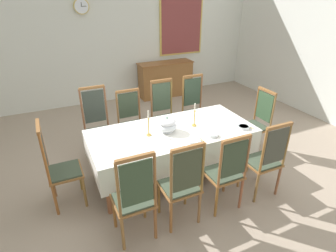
% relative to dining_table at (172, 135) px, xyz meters
% --- Properties ---
extents(ground, '(7.71, 6.90, 0.04)m').
position_rel_dining_table_xyz_m(ground, '(0.00, 0.10, -0.70)').
color(ground, gray).
extents(back_wall, '(7.71, 0.08, 3.57)m').
position_rel_dining_table_xyz_m(back_wall, '(0.00, 3.59, 1.10)').
color(back_wall, silver).
rests_on(back_wall, ground).
extents(dining_table, '(2.39, 1.08, 0.75)m').
position_rel_dining_table_xyz_m(dining_table, '(0.00, 0.00, 0.00)').
color(dining_table, brown).
rests_on(dining_table, ground).
extents(tablecloth, '(2.41, 1.10, 0.40)m').
position_rel_dining_table_xyz_m(tablecloth, '(0.00, -0.00, -0.03)').
color(tablecloth, white).
rests_on(tablecloth, dining_table).
extents(chair_south_a, '(0.44, 0.42, 1.19)m').
position_rel_dining_table_xyz_m(chair_south_a, '(-0.90, -0.95, -0.08)').
color(chair_south_a, brown).
rests_on(chair_south_a, ground).
extents(chair_north_a, '(0.44, 0.42, 1.23)m').
position_rel_dining_table_xyz_m(chair_north_a, '(-0.90, 0.95, -0.07)').
color(chair_north_a, brown).
rests_on(chair_north_a, ground).
extents(chair_south_b, '(0.44, 0.42, 1.15)m').
position_rel_dining_table_xyz_m(chair_south_b, '(-0.33, -0.95, -0.09)').
color(chair_south_b, brown).
rests_on(chair_south_b, ground).
extents(chair_north_b, '(0.44, 0.42, 1.09)m').
position_rel_dining_table_xyz_m(chair_north_b, '(-0.33, 0.95, -0.11)').
color(chair_north_b, '#905C31').
rests_on(chair_north_b, ground).
extents(chair_south_c, '(0.44, 0.42, 1.11)m').
position_rel_dining_table_xyz_m(chair_south_c, '(0.30, -0.95, -0.11)').
color(chair_south_c, olive).
rests_on(chair_south_c, ground).
extents(chair_north_c, '(0.44, 0.42, 1.19)m').
position_rel_dining_table_xyz_m(chair_north_c, '(0.30, 0.95, -0.08)').
color(chair_north_c, '#915924').
rests_on(chair_north_c, ground).
extents(chair_south_d, '(0.44, 0.42, 1.14)m').
position_rel_dining_table_xyz_m(chair_south_d, '(0.93, -0.95, -0.10)').
color(chair_south_d, brown).
rests_on(chair_south_d, ground).
extents(chair_north_d, '(0.44, 0.42, 1.20)m').
position_rel_dining_table_xyz_m(chair_north_d, '(0.93, 0.95, -0.08)').
color(chair_north_d, brown).
rests_on(chair_north_d, ground).
extents(chair_head_west, '(0.42, 0.44, 1.21)m').
position_rel_dining_table_xyz_m(chair_head_west, '(-1.60, -0.00, -0.08)').
color(chair_head_west, olive).
rests_on(chair_head_west, ground).
extents(chair_head_east, '(0.42, 0.44, 1.13)m').
position_rel_dining_table_xyz_m(chair_head_east, '(1.60, 0.00, -0.10)').
color(chair_head_east, '#915B2C').
rests_on(chair_head_east, ground).
extents(soup_tureen, '(0.29, 0.29, 0.23)m').
position_rel_dining_table_xyz_m(soup_tureen, '(-0.08, -0.00, 0.19)').
color(soup_tureen, white).
rests_on(soup_tureen, tablecloth).
extents(candlestick_west, '(0.07, 0.07, 0.38)m').
position_rel_dining_table_xyz_m(candlestick_west, '(-0.36, -0.00, 0.23)').
color(candlestick_west, gold).
rests_on(candlestick_west, tablecloth).
extents(candlestick_east, '(0.07, 0.07, 0.36)m').
position_rel_dining_table_xyz_m(candlestick_east, '(0.36, -0.00, 0.22)').
color(candlestick_east, gold).
rests_on(candlestick_east, tablecloth).
extents(bowl_near_left, '(0.19, 0.19, 0.04)m').
position_rel_dining_table_xyz_m(bowl_near_left, '(0.12, -0.44, 0.10)').
color(bowl_near_left, white).
rests_on(bowl_near_left, tablecloth).
extents(bowl_near_right, '(0.17, 0.17, 0.04)m').
position_rel_dining_table_xyz_m(bowl_near_right, '(0.99, -0.38, 0.10)').
color(bowl_near_right, white).
rests_on(bowl_near_right, tablecloth).
extents(bowl_far_left, '(0.16, 0.16, 0.04)m').
position_rel_dining_table_xyz_m(bowl_far_left, '(0.44, -0.39, 0.10)').
color(bowl_far_left, white).
rests_on(bowl_far_left, tablecloth).
extents(spoon_primary, '(0.04, 0.18, 0.01)m').
position_rel_dining_table_xyz_m(spoon_primary, '(0.24, -0.41, 0.08)').
color(spoon_primary, gold).
rests_on(spoon_primary, tablecloth).
extents(spoon_secondary, '(0.04, 0.18, 0.01)m').
position_rel_dining_table_xyz_m(spoon_secondary, '(1.10, -0.35, 0.08)').
color(spoon_secondary, gold).
rests_on(spoon_secondary, tablecloth).
extents(sideboard, '(1.44, 0.48, 0.90)m').
position_rel_dining_table_xyz_m(sideboard, '(1.36, 3.27, -0.23)').
color(sideboard, brown).
rests_on(sideboard, ground).
extents(mounted_clock, '(0.33, 0.06, 0.33)m').
position_rel_dining_table_xyz_m(mounted_clock, '(-0.53, 3.52, 1.58)').
color(mounted_clock, '#D1B251').
extents(framed_painting, '(1.22, 0.05, 1.45)m').
position_rel_dining_table_xyz_m(framed_painting, '(1.93, 3.53, 1.05)').
color(framed_painting, '#D1B251').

